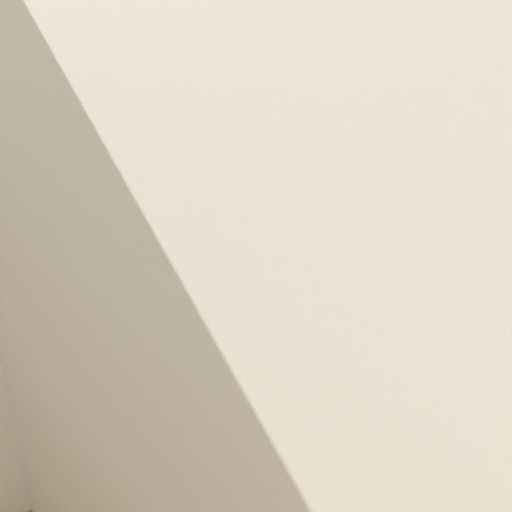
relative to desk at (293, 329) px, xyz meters
The scene contains 13 objects.
ground_plane 0.57m from the desk, behind, with size 6.00×6.00×0.00m, color #9E7A4C.
wall_back 1.06m from the desk, 132.74° to the left, with size 6.00×0.06×2.60m.
wall_left 1.65m from the desk, behind, with size 0.05×6.00×2.60m, color beige.
desk is the anchor object (origin of this frame).
book_stack_tall 0.65m from the desk, 169.19° to the left, with size 0.27×0.20×0.15m.
book_stack_keyboard_riser 0.64m from the desk, 164.75° to the right, with size 0.25×0.19×0.17m.
book_stack_side 0.42m from the desk, 40.40° to the left, with size 0.22×0.17×0.09m.
laptop 0.75m from the desk, 162.67° to the left, with size 0.32×0.31×0.25m.
keyboard 0.70m from the desk, 165.33° to the right, with size 0.42×0.14×0.02m, color black.
computer_mouse 0.37m from the desk, 78.61° to the left, with size 0.06×0.10×0.04m, color #A5A8AD.
mug 0.98m from the desk, behind, with size 0.12×0.09×0.09m.
water_bottle 0.49m from the desk, 15.13° to the right, with size 0.06×0.06×0.16m, color black.
cell_phone 0.50m from the desk, 142.76° to the right, with size 0.07×0.14×0.01m, color black.
Camera 1 is at (-1.65, -1.39, 1.74)m, focal length 33.49 mm.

